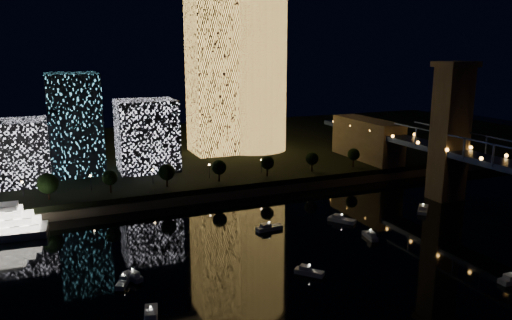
# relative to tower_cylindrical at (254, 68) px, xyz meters

# --- Properties ---
(ground) EXTENTS (520.00, 520.00, 0.00)m
(ground) POSITION_rel_tower_cylindrical_xyz_m (-25.65, -139.93, -45.04)
(ground) COLOR black
(ground) RESTS_ON ground
(far_bank) EXTENTS (420.00, 160.00, 5.00)m
(far_bank) POSITION_rel_tower_cylindrical_xyz_m (-25.65, 20.07, -42.54)
(far_bank) COLOR black
(far_bank) RESTS_ON ground
(seawall) EXTENTS (420.00, 6.00, 3.00)m
(seawall) POSITION_rel_tower_cylindrical_xyz_m (-25.65, -57.93, -43.54)
(seawall) COLOR #6B5E4C
(seawall) RESTS_ON ground
(tower_cylindrical) EXTENTS (34.00, 34.00, 79.82)m
(tower_cylindrical) POSITION_rel_tower_cylindrical_xyz_m (0.00, 0.00, 0.00)
(tower_cylindrical) COLOR #FFBC51
(tower_cylindrical) RESTS_ON far_bank
(tower_rectangular) EXTENTS (23.30, 23.30, 74.13)m
(tower_rectangular) POSITION_rel_tower_cylindrical_xyz_m (-19.17, 0.76, -2.97)
(tower_rectangular) COLOR #FFBC51
(tower_rectangular) RESTS_ON far_bank
(midrise_blocks) EXTENTS (100.98, 34.68, 39.94)m
(midrise_blocks) POSITION_rel_tower_cylindrical_xyz_m (-95.15, -20.91, -24.07)
(midrise_blocks) COLOR white
(midrise_blocks) RESTS_ON far_bank
(motorboats) EXTENTS (132.14, 77.84, 2.78)m
(motorboats) POSITION_rel_tower_cylindrical_xyz_m (-28.23, -127.34, -44.22)
(motorboats) COLOR silver
(motorboats) RESTS_ON ground
(esplanade_trees) EXTENTS (165.19, 6.96, 8.98)m
(esplanade_trees) POSITION_rel_tower_cylindrical_xyz_m (-64.32, -51.93, -34.57)
(esplanade_trees) COLOR black
(esplanade_trees) RESTS_ON far_bank
(street_lamps) EXTENTS (132.70, 0.70, 5.65)m
(street_lamps) POSITION_rel_tower_cylindrical_xyz_m (-59.65, -45.93, -36.01)
(street_lamps) COLOR black
(street_lamps) RESTS_ON far_bank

